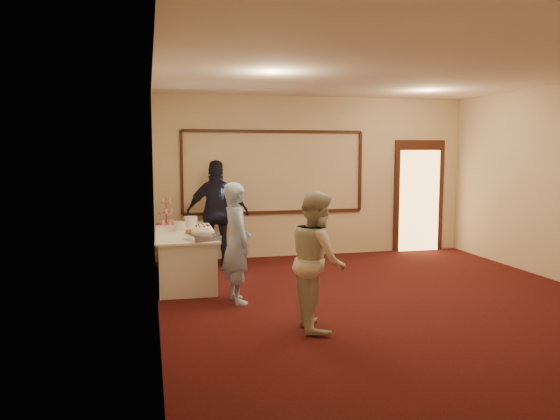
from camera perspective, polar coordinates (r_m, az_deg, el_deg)
The scene contains 14 objects.
floor at distance 7.39m, azimuth 11.76°, elevation -9.59°, with size 7.00×7.00×0.00m, color black.
room_walls at distance 7.12m, azimuth 12.13°, elevation 6.31°, with size 6.04×7.04×3.02m.
wall_molding at distance 10.15m, azimuth -0.59°, elevation 4.00°, with size 3.45×0.04×1.55m.
doorway at distance 11.21m, azimuth 14.30°, elevation 1.36°, with size 1.05×0.07×2.20m.
buffet_table at distance 8.55m, azimuth -9.88°, elevation -4.71°, with size 0.93×2.30×0.77m.
pavlova_tray at distance 7.63m, azimuth -8.09°, elevation -2.45°, with size 0.48×0.57×0.20m.
cupcake_stand at distance 9.30m, azimuth -11.80°, elevation -0.39°, with size 0.34×0.34×0.49m.
plate_stack_a at distance 8.48m, azimuth -10.45°, elevation -1.69°, with size 0.18×0.18×0.15m.
plate_stack_b at distance 8.88m, azimuth -9.30°, elevation -1.22°, with size 0.21×0.21×0.18m.
tart at distance 8.22m, azimuth -9.09°, elevation -2.26°, with size 0.25×0.25×0.05m.
man at distance 7.18m, azimuth -4.54°, elevation -3.44°, with size 0.58×0.38×1.59m, color #9BBFFA.
woman at distance 6.15m, azimuth 3.91°, elevation -5.22°, with size 0.76×0.59×1.56m, color silver.
guest at distance 9.49m, azimuth -6.56°, elevation -0.33°, with size 1.08×0.45×1.84m, color black.
camera_flash at distance 9.33m, azimuth -5.43°, elevation 2.43°, with size 0.07×0.04×0.05m, color white.
Camera 1 is at (-3.08, -6.42, 2.00)m, focal length 35.00 mm.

